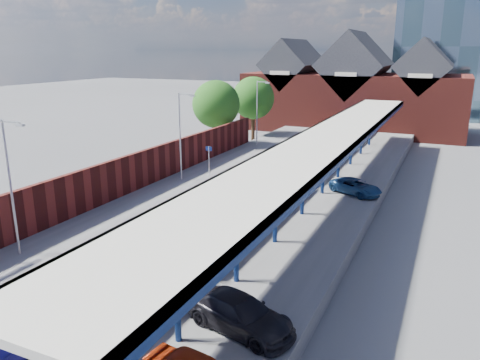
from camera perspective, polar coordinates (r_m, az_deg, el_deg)
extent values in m
plane|color=#5B5B5E|center=(43.19, 5.91, 0.45)|extent=(240.00, 240.00, 0.00)
cube|color=#473D33|center=(34.26, 0.48, -3.47)|extent=(6.00, 76.00, 0.06)
cube|color=slate|center=(35.15, -2.83, -2.84)|extent=(0.07, 76.00, 0.14)
cube|color=slate|center=(34.54, -0.71, -3.15)|extent=(0.07, 76.00, 0.14)
cube|color=slate|center=(33.94, 1.68, -3.50)|extent=(0.07, 76.00, 0.14)
cube|color=slate|center=(33.43, 3.96, -3.83)|extent=(0.07, 76.00, 0.14)
cube|color=#565659|center=(36.59, -7.41, -1.58)|extent=(5.00, 76.00, 1.00)
cube|color=#565659|center=(32.26, 10.28, -4.07)|extent=(6.00, 76.00, 1.00)
cube|color=silver|center=(35.29, -4.19, -1.24)|extent=(0.30, 76.00, 0.05)
cube|color=silver|center=(32.85, 5.51, -2.56)|extent=(0.30, 76.00, 0.05)
cube|color=yellow|center=(35.58, -5.04, -1.15)|extent=(0.14, 76.00, 0.01)
cube|color=#0F0D5B|center=(28.73, -0.90, -3.33)|extent=(2.90, 16.02, 2.50)
cube|color=#0F0D5B|center=(28.35, -0.91, -0.94)|extent=(2.90, 16.02, 0.60)
cube|color=#0F0D5B|center=(43.76, 8.50, 3.12)|extent=(2.90, 16.02, 2.50)
cube|color=#0F0D5B|center=(43.51, 8.56, 4.73)|extent=(2.90, 16.02, 0.60)
cube|color=#0F0D5B|center=(59.63, 13.03, 6.19)|extent=(2.90, 16.02, 2.50)
cube|color=#0F0D5B|center=(59.45, 13.10, 7.38)|extent=(2.90, 16.02, 0.60)
cube|color=black|center=(36.45, 2.69, 1.49)|extent=(0.04, 60.54, 0.70)
cube|color=orange|center=(36.65, 2.66, 0.28)|extent=(0.03, 55.27, 0.30)
cube|color=#B90E0C|center=(36.72, 2.64, -0.10)|extent=(0.03, 55.27, 0.30)
cube|color=black|center=(65.31, 13.97, 5.50)|extent=(2.00, 2.40, 0.60)
cylinder|color=navy|center=(17.06, -7.75, -12.96)|extent=(0.24, 0.24, 4.20)
cylinder|color=navy|center=(21.02, -0.44, -7.12)|extent=(0.24, 0.24, 4.20)
cylinder|color=navy|center=(25.35, 4.35, -3.13)|extent=(0.24, 0.24, 4.20)
cylinder|color=navy|center=(29.88, 7.69, -0.31)|extent=(0.24, 0.24, 4.20)
cylinder|color=navy|center=(34.55, 10.14, 1.75)|extent=(0.24, 0.24, 4.20)
cylinder|color=navy|center=(39.30, 12.00, 3.32)|extent=(0.24, 0.24, 4.20)
cylinder|color=navy|center=(44.10, 13.47, 4.55)|extent=(0.24, 0.24, 4.20)
cylinder|color=navy|center=(48.95, 14.65, 5.53)|extent=(0.24, 0.24, 4.20)
cylinder|color=navy|center=(53.82, 15.62, 6.34)|extent=(0.24, 0.24, 4.20)
cube|color=beige|center=(33.02, 10.72, 5.08)|extent=(4.50, 52.00, 0.25)
cube|color=navy|center=(33.61, 7.14, 5.16)|extent=(0.20, 52.00, 0.55)
cube|color=navy|center=(32.61, 14.38, 4.47)|extent=(0.20, 52.00, 0.55)
cylinder|color=#A5A8AA|center=(26.00, -26.14, -1.01)|extent=(0.12, 0.12, 7.00)
cube|color=#A5A8AA|center=(24.87, -26.18, 6.35)|extent=(1.20, 0.08, 0.08)
cube|color=#A5A8AA|center=(24.43, -25.25, 6.08)|extent=(0.45, 0.18, 0.12)
cylinder|color=#A5A8AA|center=(37.81, -7.31, 5.23)|extent=(0.12, 0.12, 7.00)
cube|color=#A5A8AA|center=(37.05, -6.69, 10.35)|extent=(1.20, 0.08, 0.08)
cube|color=#A5A8AA|center=(36.75, -5.88, 10.17)|extent=(0.45, 0.18, 0.12)
cylinder|color=#A5A8AA|center=(51.92, 2.08, 8.14)|extent=(0.12, 0.12, 7.00)
cube|color=#A5A8AA|center=(51.37, 2.75, 11.86)|extent=(1.20, 0.08, 0.08)
cube|color=#A5A8AA|center=(51.15, 3.38, 11.73)|extent=(0.45, 0.18, 0.12)
cylinder|color=#A5A8AA|center=(39.22, -3.80, 2.34)|extent=(0.08, 0.08, 2.50)
cube|color=#0C194C|center=(39.00, -3.83, 3.84)|extent=(0.55, 0.06, 0.35)
cube|color=#5C1D18|center=(32.97, -16.89, -0.61)|extent=(0.35, 50.00, 2.80)
cube|color=#5C1D18|center=(69.22, 13.62, 9.17)|extent=(30.00, 12.00, 8.00)
cube|color=#232328|center=(71.15, 6.57, 13.86)|extent=(7.13, 12.00, 7.13)
cube|color=#232328|center=(68.87, 13.90, 13.46)|extent=(9.16, 12.00, 9.16)
cube|color=#232328|center=(67.73, 21.57, 12.82)|extent=(7.13, 12.00, 7.13)
cube|color=beige|center=(65.47, 4.85, 12.89)|extent=(2.80, 0.15, 0.50)
cube|color=beige|center=(62.99, 12.75, 12.47)|extent=(2.80, 0.15, 0.50)
cube|color=beige|center=(61.73, 21.10, 11.77)|extent=(2.80, 0.15, 0.50)
cylinder|color=#382314|center=(52.19, -2.88, 5.39)|extent=(0.44, 0.44, 4.00)
sphere|color=#1E5416|center=(51.68, -2.93, 9.21)|extent=(5.20, 5.20, 5.20)
sphere|color=#1E5416|center=(50.96, -2.37, 8.34)|extent=(3.20, 3.20, 3.20)
cylinder|color=#382314|center=(58.91, 1.60, 6.57)|extent=(0.44, 0.44, 4.00)
sphere|color=#1E5416|center=(58.46, 1.62, 9.96)|extent=(5.20, 5.20, 5.20)
sphere|color=#1E5416|center=(57.77, 2.16, 9.19)|extent=(3.20, 3.20, 3.20)
imported|color=black|center=(18.27, -0.07, -15.93)|extent=(4.86, 2.91, 1.32)
imported|color=navy|center=(35.25, 13.91, -0.80)|extent=(4.35, 3.44, 1.10)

